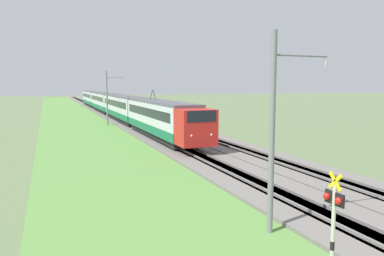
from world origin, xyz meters
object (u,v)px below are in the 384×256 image
(crossing_signal_aux, at_px, (333,221))
(catenary_mast_near, at_px, (273,132))
(passenger_train, at_px, (112,103))
(catenary_mast_mid, at_px, (107,98))

(crossing_signal_aux, bearing_deg, catenary_mast_near, -100.17)
(passenger_train, relative_size, catenary_mast_near, 10.54)
(passenger_train, height_order, catenary_mast_near, catenary_mast_near)
(passenger_train, xyz_separation_m, crossing_signal_aux, (-59.37, 3.71, -0.35))
(passenger_train, relative_size, catenary_mast_mid, 10.74)
(passenger_train, height_order, crossing_signal_aux, passenger_train)
(catenary_mast_mid, bearing_deg, crossing_signal_aux, 179.07)
(catenary_mast_near, relative_size, catenary_mast_mid, 1.02)
(crossing_signal_aux, bearing_deg, passenger_train, -93.58)
(catenary_mast_mid, bearing_deg, catenary_mast_near, 180.00)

